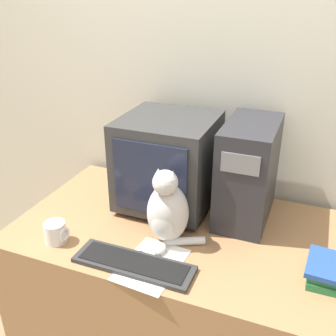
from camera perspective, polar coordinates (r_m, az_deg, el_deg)
name	(u,v)px	position (r m, az deg, el deg)	size (l,w,h in m)	color
wall_back	(216,94)	(2.00, 6.95, 10.63)	(7.00, 0.05, 2.50)	beige
desk	(180,293)	(2.01, 1.71, -17.67)	(1.46, 0.84, 0.76)	#9E7047
crt_monitor	(168,162)	(1.84, -0.02, 0.92)	(0.42, 0.43, 0.44)	#333333
computer_tower	(248,172)	(1.78, 11.53, -0.53)	(0.22, 0.41, 0.46)	#28282D
keyboard	(134,264)	(1.56, -5.00, -13.68)	(0.48, 0.14, 0.02)	#2D2D2D
cat	(167,211)	(1.62, -0.09, -6.32)	(0.25, 0.23, 0.34)	silver
book_stack	(327,271)	(1.59, 22.05, -13.70)	(0.16, 0.19, 0.07)	#28703D
pen	(125,251)	(1.64, -6.30, -11.82)	(0.15, 0.05, 0.01)	navy
paper_sheet	(152,265)	(1.57, -2.39, -13.82)	(0.23, 0.31, 0.00)	white
mug	(56,232)	(1.73, -15.96, -8.98)	(0.10, 0.09, 0.09)	white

